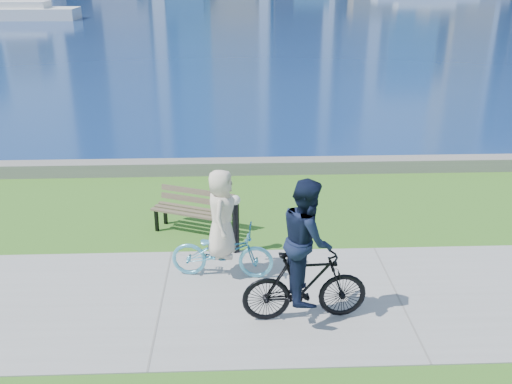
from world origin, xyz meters
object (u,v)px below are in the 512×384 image
park_bench (193,208)px  cyclist_woman (222,238)px  bollard_lamp (236,220)px  cyclist_man (306,263)px

park_bench → cyclist_woman: (0.63, -1.89, 0.24)m
bollard_lamp → cyclist_man: size_ratio=0.51×
bollard_lamp → cyclist_man: cyclist_man is taller
park_bench → bollard_lamp: (0.87, -1.01, 0.16)m
bollard_lamp → cyclist_woman: cyclist_woman is taller
cyclist_woman → cyclist_man: cyclist_man is taller
bollard_lamp → cyclist_woman: size_ratio=0.60×
cyclist_man → cyclist_woman: bearing=40.6°
bollard_lamp → park_bench: bearing=131.0°
park_bench → cyclist_man: (1.94, -3.26, 0.48)m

